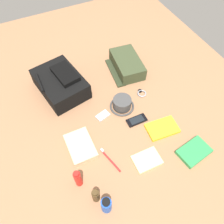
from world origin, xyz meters
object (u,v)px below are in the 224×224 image
toiletry_pouch (127,64)px  sunscreen_spray (78,178)px  backpack (61,83)px  bucket_hat (122,104)px  deodorant_spray (106,205)px  media_player (103,116)px  folded_towel (81,146)px  travel_guidebook (162,128)px  wristwatch (142,93)px  cologne_bottle (96,195)px  notepad (147,160)px  paperback_novel (194,152)px  cell_phone (137,120)px  toothbrush (109,159)px

toiletry_pouch → sunscreen_spray: sunscreen_spray is taller
backpack → bucket_hat: 0.43m
toiletry_pouch → deodorant_spray: deodorant_spray is taller
bucket_hat → deodorant_spray: deodorant_spray is taller
media_player → backpack: bearing=26.8°
backpack → bucket_hat: bearing=-135.3°
backpack → folded_towel: bearing=174.7°
backpack → travel_guidebook: size_ratio=2.05×
travel_guidebook → wristwatch: (0.30, -0.03, -0.00)m
cologne_bottle → sunscreen_spray: size_ratio=0.76×
backpack → deodorant_spray: bearing=176.7°
wristwatch → notepad: bearing=153.4°
bucket_hat → folded_towel: (-0.16, 0.35, -0.01)m
paperback_novel → toiletry_pouch: bearing=2.3°
travel_guidebook → media_player: (0.24, 0.28, -0.00)m
cologne_bottle → travel_guidebook: bearing=-69.1°
notepad → cell_phone: bearing=-16.0°
wristwatch → cologne_bottle: bearing=132.0°
paperback_novel → cell_phone: paperback_novel is taller
backpack → wristwatch: 0.55m
paperback_novel → wristwatch: size_ratio=2.76×
toothbrush → deodorant_spray: bearing=152.1°
backpack → folded_towel: size_ratio=2.01×
toiletry_pouch → folded_towel: size_ratio=1.59×
media_player → toothbrush: size_ratio=0.56×
bucket_hat → cell_phone: bucket_hat is taller
sunscreen_spray → wristwatch: 0.71m
toiletry_pouch → toothbrush: size_ratio=1.88×
cologne_bottle → media_player: cologne_bottle is taller
bucket_hat → toothbrush: size_ratio=0.94×
folded_towel → bucket_hat: bearing=-65.5°
media_player → wristwatch: bearing=-80.4°
sunscreen_spray → cell_phone: bearing=-65.6°
cologne_bottle → wristwatch: cologne_bottle is taller
deodorant_spray → toiletry_pouch: bearing=-33.5°
deodorant_spray → sunscreen_spray: bearing=23.7°
cologne_bottle → notepad: bearing=-79.1°
deodorant_spray → bucket_hat: bearing=-34.1°
backpack → sunscreen_spray: (-0.65, 0.12, 0.00)m
wristwatch → bucket_hat: bearing=103.2°
cologne_bottle → sunscreen_spray: bearing=23.9°
cologne_bottle → folded_towel: size_ratio=0.55×
sunscreen_spray → travel_guidebook: (0.09, -0.57, -0.06)m
notepad → paperback_novel: bearing=-104.5°
deodorant_spray → travel_guidebook: deodorant_spray is taller
toothbrush → bucket_hat: bearing=-38.2°
sunscreen_spray → media_player: (0.33, -0.28, -0.06)m
bucket_hat → cell_phone: 0.14m
wristwatch → travel_guidebook: bearing=174.3°
cell_phone → notepad: bearing=162.9°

